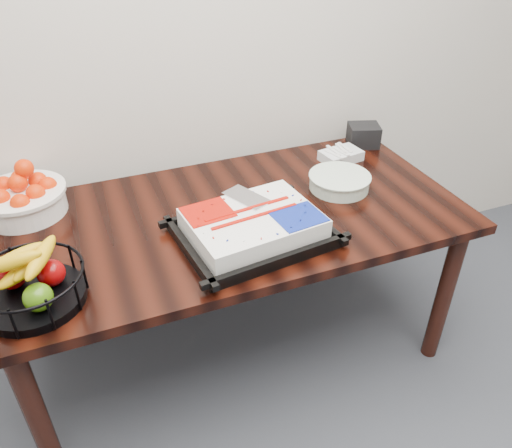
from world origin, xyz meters
name	(u,v)px	position (x,y,z in m)	size (l,w,h in m)	color
table	(234,231)	(0.00, 2.00, 0.66)	(1.80, 0.90, 0.75)	black
cake_tray	(253,227)	(0.01, 1.82, 0.80)	(0.56, 0.46, 0.11)	black
tangerine_bowl	(21,193)	(-0.75, 2.30, 0.84)	(0.33, 0.33, 0.21)	white
fruit_basket	(30,284)	(-0.73, 1.75, 0.82)	(0.33, 0.33, 0.17)	black
plate_stack	(339,182)	(0.48, 2.02, 0.78)	(0.26, 0.26, 0.06)	white
fork_bag	(341,155)	(0.62, 2.24, 0.78)	(0.20, 0.14, 0.05)	silver
napkin_box	(363,135)	(0.80, 2.35, 0.80)	(0.14, 0.12, 0.10)	black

